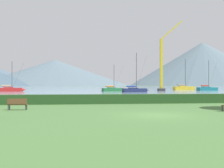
% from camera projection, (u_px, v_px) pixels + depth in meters
% --- Properties ---
extents(ground_plane, '(1000.00, 1000.00, 0.00)m').
position_uv_depth(ground_plane, '(157.00, 115.00, 17.98)').
color(ground_plane, '#477038').
extents(harbor_water, '(320.00, 246.00, 0.00)m').
position_uv_depth(harbor_water, '(90.00, 88.00, 154.06)').
color(harbor_water, gray).
rests_on(harbor_water, ground_plane).
extents(hedge_line, '(80.00, 1.20, 1.02)m').
position_uv_depth(hedge_line, '(128.00, 99.00, 28.90)').
color(hedge_line, '#284C23').
rests_on(hedge_line, ground_plane).
extents(sailboat_slip_0, '(7.50, 3.15, 10.52)m').
position_uv_depth(sailboat_slip_0, '(135.00, 90.00, 70.24)').
color(sailboat_slip_0, navy).
rests_on(sailboat_slip_0, harbor_water).
extents(sailboat_slip_2, '(8.11, 3.54, 8.75)m').
position_uv_depth(sailboat_slip_2, '(10.00, 89.00, 76.12)').
color(sailboat_slip_2, red).
rests_on(sailboat_slip_2, harbor_water).
extents(sailboat_slip_3, '(7.22, 3.57, 7.92)m').
position_uv_depth(sailboat_slip_3, '(113.00, 89.00, 78.95)').
color(sailboat_slip_3, '#236B38').
rests_on(sailboat_slip_3, harbor_water).
extents(sailboat_slip_4, '(9.23, 3.23, 11.89)m').
position_uv_depth(sailboat_slip_4, '(184.00, 88.00, 101.18)').
color(sailboat_slip_4, gold).
rests_on(sailboat_slip_4, harbor_water).
extents(sailboat_slip_5, '(7.89, 2.92, 10.23)m').
position_uv_depth(sailboat_slip_5, '(207.00, 89.00, 89.15)').
color(sailboat_slip_5, '#19707A').
rests_on(sailboat_slip_5, harbor_water).
extents(park_bench_near_path, '(1.59, 0.58, 0.95)m').
position_uv_depth(park_bench_near_path, '(17.00, 104.00, 21.59)').
color(park_bench_near_path, brown).
rests_on(park_bench_near_path, ground_plane).
extents(dock_crane, '(7.77, 2.00, 22.29)m').
position_uv_depth(dock_crane, '(162.00, 67.00, 82.93)').
color(dock_crane, '#333338').
rests_on(dock_crane, ground_plane).
extents(distant_hill_west_ridge, '(230.90, 230.90, 68.59)m').
position_uv_depth(distant_hill_west_ridge, '(202.00, 64.00, 419.33)').
color(distant_hill_west_ridge, slate).
rests_on(distant_hill_west_ridge, ground_plane).
extents(distant_hill_far_shoulder, '(217.63, 217.63, 37.89)m').
position_uv_depth(distant_hill_far_shoulder, '(55.00, 73.00, 386.07)').
color(distant_hill_far_shoulder, slate).
rests_on(distant_hill_far_shoulder, ground_plane).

